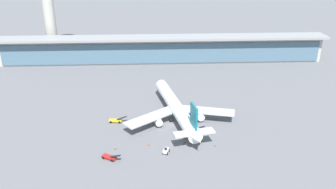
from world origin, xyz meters
TOP-DOWN VIEW (x-y plane):
  - ground_plane at (0.00, 0.00)m, footprint 1200.00×1200.00m
  - airliner_on_stand at (2.91, 4.09)m, footprint 42.23×55.69m
  - service_truck_near_nose_yellow at (-20.25, 2.80)m, footprint 6.91×2.37m
  - service_truck_under_wing_white at (-2.24, -19.46)m, footprint 2.59×3.27m
  - service_truck_mid_apron_red at (7.97, -6.57)m, footprint 6.86×2.15m
  - service_truck_by_tail_white at (23.26, 7.75)m, footprint 2.28×6.89m
  - service_truck_on_taxiway_red at (-20.09, -22.21)m, footprint 6.56×4.59m
  - terminal_building at (0.00, 75.54)m, footprint 183.60×12.80m
  - safety_cone_alpha at (4.67, -13.27)m, footprint 0.62×0.62m
  - safety_cone_bravo at (14.47, -15.99)m, footprint 0.62×0.62m
  - safety_cone_charlie at (-7.92, -14.40)m, footprint 0.62×0.62m
  - safety_cone_delta at (-18.90, -16.23)m, footprint 0.62×0.62m

SIDE VIEW (x-z plane):
  - ground_plane at x=0.00m, z-range 0.00..0.00m
  - safety_cone_alpha at x=4.67m, z-range -0.03..0.67m
  - safety_cone_bravo at x=14.47m, z-range -0.03..0.67m
  - safety_cone_charlie at x=-7.92m, z-range -0.03..0.67m
  - safety_cone_delta at x=-18.90m, z-range -0.03..0.67m
  - service_truck_near_nose_yellow at x=-20.25m, z-range -0.54..2.16m
  - service_truck_mid_apron_red at x=7.97m, z-range -0.54..2.16m
  - service_truck_by_tail_white at x=23.26m, z-range -0.54..2.16m
  - service_truck_on_taxiway_red at x=-20.09m, z-range -0.54..2.16m
  - service_truck_under_wing_white at x=-2.24m, z-range -0.15..1.90m
  - airliner_on_stand at x=2.91m, z-range -2.77..12.17m
  - terminal_building at x=0.00m, z-range 0.27..15.47m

